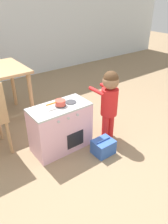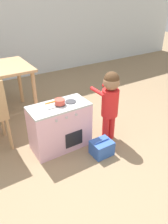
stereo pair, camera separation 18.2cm
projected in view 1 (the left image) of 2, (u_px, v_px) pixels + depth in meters
The scene contains 5 objects.
ground_plane at pixel (102, 195), 2.04m from camera, with size 16.00×16.00×0.00m, color #8E7556.
play_kitchen at pixel (61, 128), 2.53m from camera, with size 0.68×0.36×0.57m.
toy_pot at pixel (60, 102), 2.38m from camera, with size 0.23×0.12×0.06m.
child_figure at pixel (109, 97), 2.57m from camera, with size 0.22×0.36×0.90m.
toy_basket at pixel (103, 147), 2.53m from camera, with size 0.23×0.20×0.19m.
Camera 1 is at (-0.98, -1.02, 1.68)m, focal length 35.00 mm.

